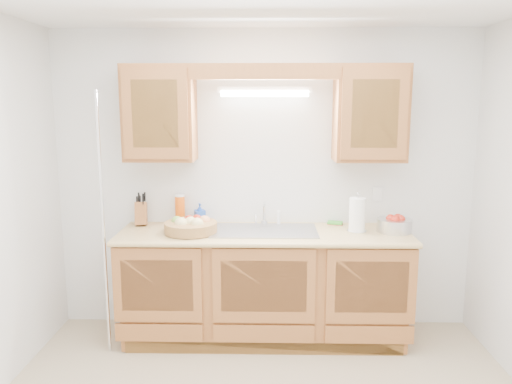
{
  "coord_description": "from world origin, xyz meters",
  "views": [
    {
      "loc": [
        0.01,
        -2.65,
        1.91
      ],
      "look_at": [
        -0.06,
        0.85,
        1.28
      ],
      "focal_mm": 35.0,
      "sensor_mm": 36.0,
      "label": 1
    }
  ],
  "objects_px": {
    "paper_towel": "(357,215)",
    "apple_bowl": "(395,224)",
    "fruit_basket": "(191,226)",
    "knife_block": "(141,213)"
  },
  "relations": [
    {
      "from": "paper_towel",
      "to": "apple_bowl",
      "type": "xyz_separation_m",
      "value": [
        0.3,
        0.0,
        -0.07
      ]
    },
    {
      "from": "fruit_basket",
      "to": "paper_towel",
      "type": "distance_m",
      "value": 1.31
    },
    {
      "from": "fruit_basket",
      "to": "knife_block",
      "type": "bearing_deg",
      "value": 151.19
    },
    {
      "from": "fruit_basket",
      "to": "paper_towel",
      "type": "bearing_deg",
      "value": 2.51
    },
    {
      "from": "paper_towel",
      "to": "apple_bowl",
      "type": "distance_m",
      "value": 0.31
    },
    {
      "from": "knife_block",
      "to": "apple_bowl",
      "type": "height_order",
      "value": "knife_block"
    },
    {
      "from": "knife_block",
      "to": "paper_towel",
      "type": "xyz_separation_m",
      "value": [
        1.76,
        -0.19,
        0.03
      ]
    },
    {
      "from": "knife_block",
      "to": "paper_towel",
      "type": "bearing_deg",
      "value": -14.93
    },
    {
      "from": "paper_towel",
      "to": "apple_bowl",
      "type": "relative_size",
      "value": 0.92
    },
    {
      "from": "knife_block",
      "to": "apple_bowl",
      "type": "relative_size",
      "value": 0.8
    }
  ]
}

